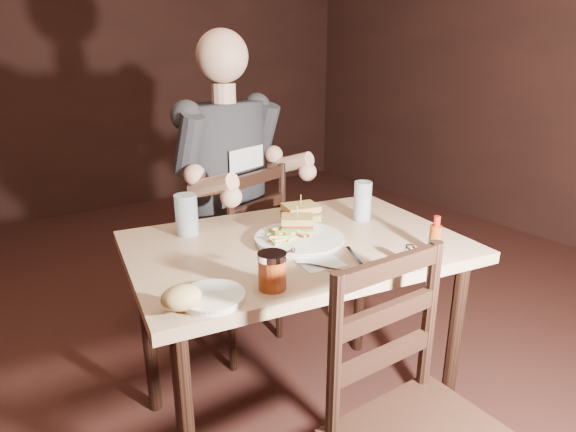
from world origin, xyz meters
TOP-DOWN VIEW (x-y plane):
  - room_shell at (0.00, 0.00)m, footprint 7.00×7.00m
  - main_table at (0.21, 0.21)m, footprint 1.25×0.94m
  - chair_far at (0.27, 0.85)m, footprint 0.55×0.57m
  - diner at (0.28, 0.80)m, footprint 0.70×0.62m
  - dinner_plate at (0.21, 0.19)m, footprint 0.35×0.35m
  - sandwich_left at (0.24, 0.25)m, footprint 0.14×0.14m
  - sandwich_right at (0.33, 0.35)m, footprint 0.15×0.13m
  - fries_pile at (0.17, 0.24)m, footprint 0.27×0.21m
  - ketchup_dollop at (0.23, 0.19)m, footprint 0.05×0.05m
  - glass_left at (-0.08, 0.49)m, footprint 0.09×0.09m
  - glass_right at (0.55, 0.25)m, footprint 0.08×0.08m
  - hot_sauce at (0.52, -0.13)m, footprint 0.05×0.05m
  - salt_shaker at (0.39, -0.14)m, footprint 0.04×0.04m
  - syrup_dispenser at (-0.06, -0.04)m, footprint 0.10×0.10m
  - napkin at (0.16, 0.02)m, footprint 0.15×0.15m
  - knife at (0.15, -0.04)m, footprint 0.12×0.20m
  - fork at (0.28, -0.02)m, footprint 0.08×0.17m
  - side_plate at (-0.23, -0.01)m, footprint 0.20×0.20m
  - bread_roll at (-0.32, -0.02)m, footprint 0.12×0.10m

SIDE VIEW (x-z plane):
  - chair_far at x=0.27m, z-range 0.00..0.92m
  - main_table at x=0.21m, z-range 0.30..1.07m
  - napkin at x=0.16m, z-range 0.77..0.77m
  - knife at x=0.15m, z-range 0.77..0.78m
  - fork at x=0.28m, z-range 0.77..0.78m
  - side_plate at x=-0.23m, z-range 0.77..0.78m
  - dinner_plate at x=0.21m, z-range 0.77..0.79m
  - ketchup_dollop at x=0.23m, z-range 0.79..0.80m
  - salt_shaker at x=0.39m, z-range 0.77..0.83m
  - fries_pile at x=0.17m, z-range 0.79..0.82m
  - bread_roll at x=-0.32m, z-range 0.78..0.85m
  - syrup_dispenser at x=-0.06m, z-range 0.77..0.88m
  - hot_sauce at x=0.52m, z-range 0.77..0.90m
  - sandwich_left at x=0.24m, z-range 0.79..0.88m
  - sandwich_right at x=0.33m, z-range 0.79..0.89m
  - glass_left at x=-0.08m, z-range 0.77..0.92m
  - glass_right at x=0.55m, z-range 0.77..0.93m
  - diner at x=0.28m, z-range 0.47..1.50m
  - room_shell at x=0.00m, z-range -2.10..4.90m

